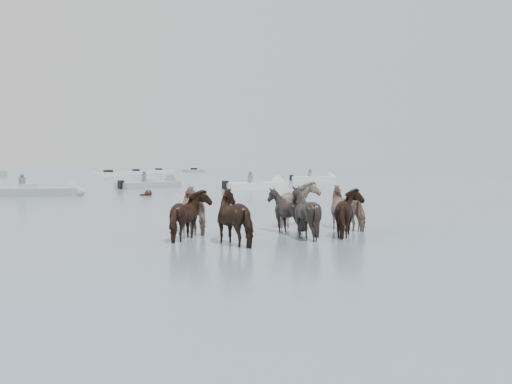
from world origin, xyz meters
TOP-DOWN VIEW (x-y plane):
  - ground at (0.00, 0.00)m, footprint 400.00×400.00m
  - pony_herd at (-1.78, 0.92)m, footprint 6.65×4.81m
  - swimming_pony at (3.76, 19.19)m, footprint 0.72×0.44m
  - motorboat_b at (-1.16, 22.52)m, footprint 5.88×4.48m
  - motorboat_c at (9.17, 28.07)m, footprint 5.85×2.68m
  - motorboat_d at (14.70, 21.92)m, footprint 5.84×1.79m
  - motorboat_e at (30.28, 31.69)m, footprint 5.18×3.85m

SIDE VIEW (x-z plane):
  - ground at x=0.00m, z-range 0.00..0.00m
  - swimming_pony at x=3.76m, z-range -0.12..0.32m
  - motorboat_b at x=-1.16m, z-range -0.74..1.18m
  - motorboat_d at x=14.70m, z-range -0.73..1.19m
  - motorboat_c at x=9.17m, z-range -0.73..1.19m
  - motorboat_e at x=30.28m, z-range -0.73..1.19m
  - pony_herd at x=-1.78m, z-range -0.20..1.33m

